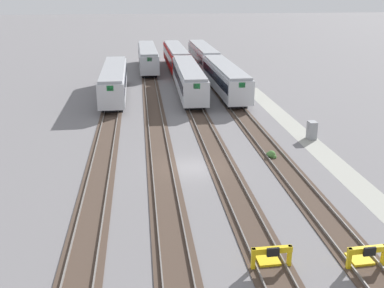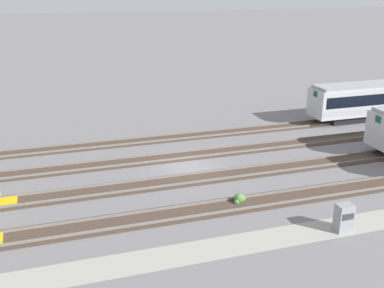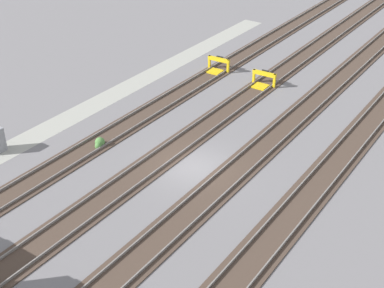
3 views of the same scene
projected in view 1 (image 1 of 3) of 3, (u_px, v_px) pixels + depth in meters
ground_plane at (192, 168)px, 33.69m from camera, size 400.00×400.00×0.00m
service_walkway at (332, 162)px, 34.89m from camera, size 54.00×2.00×0.01m
rail_track_nearest at (281, 163)px, 34.42m from camera, size 90.00×2.23×0.21m
rail_track_near_inner at (222, 166)px, 33.92m from camera, size 90.00×2.24×0.21m
rail_track_middle at (162, 169)px, 33.42m from camera, size 90.00×2.24×0.21m
rail_track_far_inner at (100, 171)px, 32.92m from camera, size 90.00×2.23×0.21m
subway_car_front_row_leftmost at (148, 57)px, 72.59m from camera, size 18.03×3.03×3.70m
subway_car_front_row_left_inner at (114, 81)px, 54.49m from camera, size 18.02×2.95×3.70m
subway_car_front_row_centre at (203, 56)px, 73.96m from camera, size 18.03×3.01×3.70m
subway_car_front_row_right_inner at (225, 78)px, 56.00m from camera, size 18.03×3.06×3.70m
subway_car_front_row_rightmost at (176, 57)px, 73.12m from camera, size 18.03×3.05×3.70m
subway_car_back_row_leftmost at (189, 79)px, 55.49m from camera, size 18.04×3.07×3.70m
bumper_stop_nearest_track at (364, 255)px, 21.82m from camera, size 1.38×2.01×1.22m
bumper_stop_near_inner_track at (270, 256)px, 21.78m from camera, size 1.36×2.01×1.22m
electrical_cabinet at (312, 130)px, 39.84m from camera, size 0.90×0.73×1.60m
weed_clump at (271, 155)px, 35.63m from camera, size 0.92×0.70×0.64m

